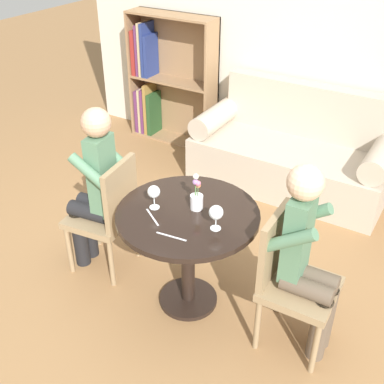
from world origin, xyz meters
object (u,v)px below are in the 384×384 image
wine_glass_right (216,213)px  person_left (95,189)px  person_right (308,259)px  flower_vase (197,197)px  couch (292,154)px  bookshelf_left (164,81)px  chair_right (290,276)px  wine_glass_left (154,192)px  chair_left (108,212)px

wine_glass_right → person_left: bearing=176.8°
person_right → wine_glass_right: bearing=100.9°
person_right → flower_vase: person_right is taller
person_left → person_right: person_left is taller
couch → bookshelf_left: bearing=170.5°
chair_right → person_right: size_ratio=0.73×
wine_glass_left → wine_glass_right: (0.43, 0.01, -0.00)m
person_right → wine_glass_right: (-0.53, -0.12, 0.19)m
bookshelf_left → wine_glass_left: 2.62m
chair_left → flower_vase: 0.77m
person_right → wine_glass_right: size_ratio=7.90×
couch → bookshelf_left: (-1.63, 0.27, 0.34)m
chair_left → person_right: 1.44m
person_left → wine_glass_left: (0.55, -0.06, 0.18)m
flower_vase → person_right: bearing=-0.6°
chair_left → wine_glass_left: size_ratio=5.79×
bookshelf_left → chair_left: 2.32m
couch → bookshelf_left: size_ratio=1.31×
chair_left → person_left: bearing=-85.1°
wine_glass_left → wine_glass_right: size_ratio=0.99×
bookshelf_left → chair_right: (2.30, -2.07, -0.16)m
bookshelf_left → flower_vase: (1.65, -2.06, 0.17)m
bookshelf_left → couch: bearing=-9.5°
person_left → bookshelf_left: bearing=-165.0°
wine_glass_left → chair_right: bearing=7.7°
person_left → wine_glass_right: bearing=79.4°
bookshelf_left → wine_glass_left: (1.43, -2.19, 0.20)m
chair_right → person_left: 1.44m
bookshelf_left → person_right: 3.16m
bookshelf_left → person_right: size_ratio=1.11×
person_right → flower_vase: (-0.74, 0.01, 0.17)m
chair_left → chair_right: same height
wine_glass_right → bookshelf_left: bearing=130.4°
chair_left → person_left: size_ratio=0.71×
person_left → flower_vase: (0.78, 0.07, 0.15)m
person_right → wine_glass_left: (-0.96, -0.12, 0.19)m
flower_vase → wine_glass_left: bearing=-150.6°
chair_left → wine_glass_right: chair_left is taller
bookshelf_left → person_left: (0.87, -2.13, 0.02)m
person_right → wine_glass_left: 0.99m
person_right → flower_vase: 0.75m
chair_right → wine_glass_right: 0.58m
couch → flower_vase: flower_vase is taller
couch → flower_vase: 1.86m
person_right → person_left: bearing=90.9°
chair_left → chair_right: (1.34, 0.04, 0.00)m
couch → person_left: person_left is taller
person_left → wine_glass_left: 0.59m
bookshelf_left → wine_glass_right: bookshelf_left is taller
wine_glass_left → flower_vase: 0.26m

